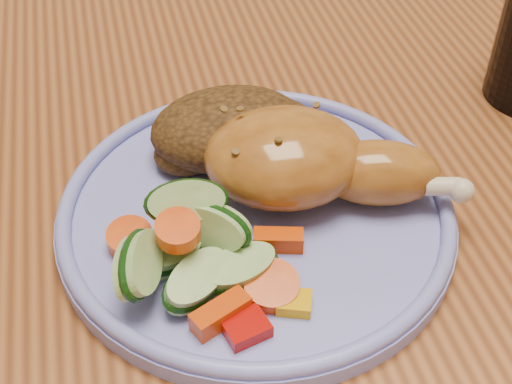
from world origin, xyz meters
TOP-DOWN VIEW (x-y plane):
  - dining_table at (0.00, 0.00)m, footprint 0.90×1.40m
  - chair_far at (0.00, 0.63)m, footprint 0.42×0.42m
  - plate at (-0.10, -0.13)m, footprint 0.25×0.25m
  - plate_rim at (-0.10, -0.13)m, footprint 0.25×0.25m
  - chicken_leg at (-0.06, -0.12)m, footprint 0.16×0.11m
  - rice_pilaf at (-0.10, -0.07)m, footprint 0.11×0.08m
  - vegetable_pile at (-0.14, -0.18)m, footprint 0.12×0.11m

SIDE VIEW (x-z plane):
  - chair_far at x=0.00m, z-range 0.04..0.95m
  - dining_table at x=0.00m, z-range 0.29..1.04m
  - plate at x=-0.10m, z-range 0.75..0.76m
  - plate_rim at x=-0.10m, z-range 0.76..0.77m
  - vegetable_pile at x=-0.14m, z-range 0.75..0.81m
  - rice_pilaf at x=-0.10m, z-range 0.76..0.80m
  - chicken_leg at x=-0.06m, z-range 0.76..0.81m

